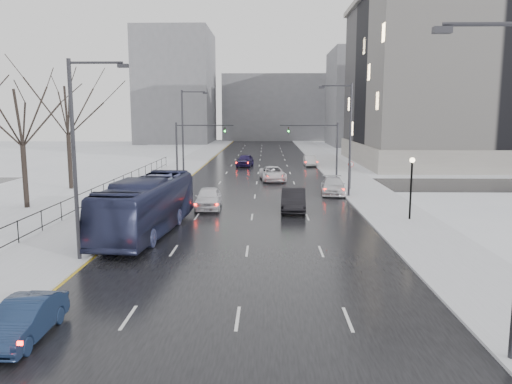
# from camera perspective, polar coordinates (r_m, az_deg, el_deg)

# --- Properties ---
(road) EXTENTS (16.00, 150.00, 0.04)m
(road) POSITION_cam_1_polar(r_m,az_deg,el_deg) (64.60, 0.28, 2.38)
(road) COLOR black
(road) RESTS_ON ground
(cross_road) EXTENTS (130.00, 10.00, 0.04)m
(cross_road) POSITION_cam_1_polar(r_m,az_deg,el_deg) (52.70, 0.07, 0.89)
(cross_road) COLOR black
(cross_road) RESTS_ON ground
(sidewalk_left) EXTENTS (5.00, 150.00, 0.16)m
(sidewalk_left) POSITION_cam_1_polar(r_m,az_deg,el_deg) (65.60, -8.93, 2.43)
(sidewalk_left) COLOR silver
(sidewalk_left) RESTS_ON ground
(sidewalk_right) EXTENTS (5.00, 150.00, 0.16)m
(sidewalk_right) POSITION_cam_1_polar(r_m,az_deg,el_deg) (65.27, 9.55, 2.38)
(sidewalk_right) COLOR silver
(sidewalk_right) RESTS_ON ground
(park_strip) EXTENTS (14.00, 150.00, 0.12)m
(park_strip) POSITION_cam_1_polar(r_m,az_deg,el_deg) (67.92, -16.85, 2.36)
(park_strip) COLOR white
(park_strip) RESTS_ON ground
(tree_park_d) EXTENTS (8.75, 8.75, 12.50)m
(tree_park_d) POSITION_cam_1_polar(r_m,az_deg,el_deg) (43.20, -24.67, -1.75)
(tree_park_d) COLOR black
(tree_park_d) RESTS_ON ground
(tree_park_e) EXTENTS (9.45, 9.45, 13.50)m
(tree_park_e) POSITION_cam_1_polar(r_m,az_deg,el_deg) (52.39, -20.34, 0.26)
(tree_park_e) COLOR black
(tree_park_e) RESTS_ON ground
(iron_fence) EXTENTS (0.06, 70.00, 1.30)m
(iron_fence) POSITION_cam_1_polar(r_m,az_deg,el_deg) (37.50, -20.80, -1.62)
(iron_fence) COLOR black
(iron_fence) RESTS_ON sidewalk_left
(streetlight_r_mid) EXTENTS (2.95, 0.25, 10.00)m
(streetlight_r_mid) POSITION_cam_1_polar(r_m,az_deg,el_deg) (44.77, 10.44, 6.52)
(streetlight_r_mid) COLOR #2D2D33
(streetlight_r_mid) RESTS_ON ground
(streetlight_l_near) EXTENTS (2.95, 0.25, 10.00)m
(streetlight_l_near) POSITION_cam_1_polar(r_m,az_deg,el_deg) (25.92, -19.65, 4.48)
(streetlight_l_near) COLOR #2D2D33
(streetlight_l_near) RESTS_ON ground
(streetlight_l_far) EXTENTS (2.95, 0.25, 10.00)m
(streetlight_l_far) POSITION_cam_1_polar(r_m,az_deg,el_deg) (56.94, -8.15, 7.06)
(streetlight_l_far) COLOR #2D2D33
(streetlight_l_far) RESTS_ON ground
(lamppost_r_mid) EXTENTS (0.36, 0.36, 4.28)m
(lamppost_r_mid) POSITION_cam_1_polar(r_m,az_deg,el_deg) (35.87, 17.34, 1.40)
(lamppost_r_mid) COLOR black
(lamppost_r_mid) RESTS_ON sidewalk_right
(mast_signal_right) EXTENTS (6.10, 0.33, 6.50)m
(mast_signal_right) POSITION_cam_1_polar(r_m,az_deg,el_deg) (52.65, 8.10, 5.27)
(mast_signal_right) COLOR #2D2D33
(mast_signal_right) RESTS_ON ground
(mast_signal_left) EXTENTS (6.10, 0.33, 6.50)m
(mast_signal_left) POSITION_cam_1_polar(r_m,az_deg,el_deg) (52.93, -7.92, 5.29)
(mast_signal_left) COLOR #2D2D33
(mast_signal_left) RESTS_ON ground
(no_uturn_sign) EXTENTS (0.60, 0.06, 2.70)m
(no_uturn_sign) POSITION_cam_1_polar(r_m,az_deg,el_deg) (49.12, 10.78, 2.83)
(no_uturn_sign) COLOR #2D2D33
(no_uturn_sign) RESTS_ON sidewalk_right
(civic_building) EXTENTS (41.00, 31.00, 24.80)m
(civic_building) POSITION_cam_1_polar(r_m,az_deg,el_deg) (83.49, 25.69, 10.69)
(civic_building) COLOR gray
(civic_building) RESTS_ON ground
(bldg_far_right) EXTENTS (24.00, 20.00, 22.00)m
(bldg_far_right) POSITION_cam_1_polar(r_m,az_deg,el_deg) (122.23, 14.19, 10.37)
(bldg_far_right) COLOR slate
(bldg_far_right) RESTS_ON ground
(bldg_far_left) EXTENTS (18.00, 22.00, 28.00)m
(bldg_far_left) POSITION_cam_1_polar(r_m,az_deg,el_deg) (131.37, -9.08, 11.72)
(bldg_far_left) COLOR slate
(bldg_far_left) RESTS_ON ground
(bldg_far_center) EXTENTS (30.00, 18.00, 18.00)m
(bldg_far_center) POSITION_cam_1_polar(r_m,az_deg,el_deg) (144.21, 2.42, 9.57)
(bldg_far_center) COLOR slate
(bldg_far_center) RESTS_ON ground
(sedan_left_near) EXTENTS (1.44, 4.04, 1.33)m
(sedan_left_near) POSITION_cam_1_polar(r_m,az_deg,el_deg) (18.55, -24.96, -13.09)
(sedan_left_near) COLOR #172746
(sedan_left_near) RESTS_ON road
(bus) EXTENTS (3.96, 12.67, 3.47)m
(bus) POSITION_cam_1_polar(r_m,az_deg,el_deg) (31.57, -12.36, -1.53)
(bus) COLOR #292D4F
(bus) RESTS_ON road
(sedan_center_near) EXTENTS (2.16, 4.97, 1.67)m
(sedan_center_near) POSITION_cam_1_polar(r_m,az_deg,el_deg) (39.20, -5.45, -0.68)
(sedan_center_near) COLOR silver
(sedan_center_near) RESTS_ON road
(sedan_right_near) EXTENTS (2.07, 5.28, 1.71)m
(sedan_right_near) POSITION_cam_1_polar(r_m,az_deg,el_deg) (38.16, 4.29, -0.90)
(sedan_right_near) COLOR black
(sedan_right_near) RESTS_ON road
(sedan_right_cross) EXTENTS (3.23, 5.91, 1.57)m
(sedan_right_cross) POSITION_cam_1_polar(r_m,az_deg,el_deg) (55.27, 1.92, 2.11)
(sedan_right_cross) COLOR silver
(sedan_right_cross) RESTS_ON road
(sedan_right_far) EXTENTS (2.55, 5.40, 1.52)m
(sedan_right_far) POSITION_cam_1_polar(r_m,az_deg,el_deg) (46.62, 8.80, 0.70)
(sedan_right_far) COLOR silver
(sedan_right_far) RESTS_ON road
(sedan_center_far) EXTENTS (2.59, 5.21, 1.71)m
(sedan_center_far) POSITION_cam_1_polar(r_m,az_deg,el_deg) (70.41, -1.27, 3.64)
(sedan_center_far) COLOR #1E1541
(sedan_center_far) RESTS_ON road
(sedan_right_distant) EXTENTS (1.65, 4.42, 1.44)m
(sedan_right_distant) POSITION_cam_1_polar(r_m,az_deg,el_deg) (71.42, 6.17, 3.56)
(sedan_right_distant) COLOR white
(sedan_right_distant) RESTS_ON road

